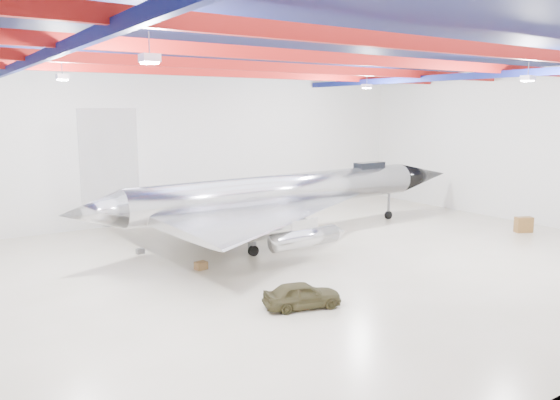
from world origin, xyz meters
TOP-DOWN VIEW (x-y plane):
  - floor at (0.00, 0.00)m, footprint 40.00×40.00m
  - wall_back at (0.00, 15.00)m, footprint 40.00×0.00m
  - wall_right at (20.00, 0.00)m, footprint 0.00×30.00m
  - ceiling at (0.00, 0.00)m, footprint 40.00×40.00m
  - ceiling_structure at (0.00, 0.00)m, footprint 39.50×29.50m
  - jet_aircraft at (2.99, 5.70)m, footprint 30.02×17.94m
  - jeep at (-3.52, -5.19)m, footprint 3.47×2.15m
  - desk at (17.02, -2.02)m, footprint 1.25×0.98m
  - crate_ply at (-4.66, 2.10)m, footprint 0.64×0.54m
  - toolbox_red at (-1.51, 6.32)m, footprint 0.60×0.54m
  - engine_drum at (-0.35, 4.20)m, footprint 0.62×0.62m
  - crate_small at (-6.21, 6.82)m, footprint 0.45×0.37m
  - tool_chest at (2.75, 6.53)m, footprint 0.54×0.54m
  - spares_box at (4.00, 8.53)m, footprint 0.38×0.38m

SIDE VIEW (x-z plane):
  - floor at x=0.00m, z-range 0.00..0.00m
  - crate_small at x=-6.21m, z-range 0.00..0.29m
  - spares_box at x=4.00m, z-range 0.00..0.33m
  - toolbox_red at x=-1.51m, z-range 0.00..0.34m
  - tool_chest at x=2.75m, z-range 0.00..0.37m
  - crate_ply at x=-4.66m, z-range 0.00..0.41m
  - engine_drum at x=-0.35m, z-range 0.00..0.46m
  - desk at x=17.02m, z-range 0.00..1.03m
  - jeep at x=-3.52m, z-range 0.00..1.10m
  - jet_aircraft at x=2.99m, z-range -1.41..6.78m
  - wall_back at x=0.00m, z-range -14.50..25.50m
  - wall_right at x=20.00m, z-range -9.50..20.50m
  - ceiling_structure at x=0.00m, z-range 9.79..10.86m
  - ceiling at x=0.00m, z-range 11.00..11.00m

